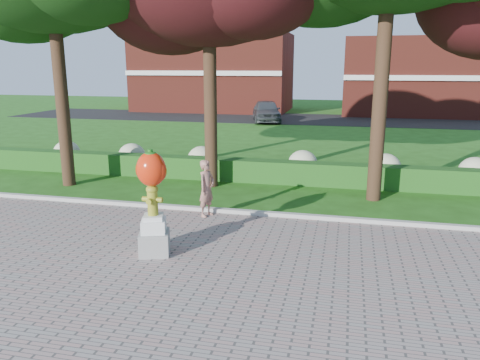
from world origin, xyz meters
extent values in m
plane|color=#214E13|center=(0.00, 0.00, 0.00)|extent=(100.00, 100.00, 0.00)
cube|color=#ADADA5|center=(0.00, 3.00, 0.07)|extent=(40.00, 0.18, 0.15)
cube|color=#1A4F16|center=(0.00, 7.00, 0.40)|extent=(24.00, 0.70, 0.80)
ellipsoid|color=#B9B98D|center=(-9.00, 8.00, 0.55)|extent=(1.10, 1.10, 0.99)
ellipsoid|color=#B9B98D|center=(-6.00, 8.00, 0.55)|extent=(1.10, 1.10, 0.99)
ellipsoid|color=#B9B98D|center=(-3.00, 8.00, 0.55)|extent=(1.10, 1.10, 0.99)
ellipsoid|color=#B9B98D|center=(1.00, 8.00, 0.55)|extent=(1.10, 1.10, 0.99)
ellipsoid|color=#B9B98D|center=(4.00, 8.00, 0.55)|extent=(1.10, 1.10, 0.99)
ellipsoid|color=#B9B98D|center=(7.00, 8.00, 0.55)|extent=(1.10, 1.10, 0.99)
cube|color=black|center=(0.00, 28.00, 0.01)|extent=(50.00, 8.00, 0.02)
cube|color=maroon|center=(-10.00, 34.00, 3.50)|extent=(14.00, 8.00, 7.00)
cube|color=maroon|center=(8.00, 34.00, 3.20)|extent=(12.00, 8.00, 6.40)
cylinder|color=black|center=(-7.00, 5.00, 3.36)|extent=(0.44, 0.44, 6.72)
cylinder|color=black|center=(-2.00, 6.00, 3.08)|extent=(0.44, 0.44, 6.16)
cylinder|color=black|center=(3.50, 5.50, 3.64)|extent=(0.44, 0.44, 7.28)
cube|color=gray|center=(-1.46, -0.28, 0.30)|extent=(0.81, 0.81, 0.52)
cube|color=silver|center=(-1.46, -0.28, 0.70)|extent=(0.65, 0.65, 0.29)
cube|color=silver|center=(-1.46, -0.28, 0.90)|extent=(0.52, 0.52, 0.10)
cylinder|color=olive|center=(-1.46, -0.28, 1.24)|extent=(0.23, 0.23, 0.58)
ellipsoid|color=olive|center=(-1.46, -0.28, 1.54)|extent=(0.27, 0.27, 0.19)
cylinder|color=olive|center=(-1.63, -0.28, 1.31)|extent=(0.12, 0.11, 0.11)
cylinder|color=olive|center=(-1.30, -0.28, 1.31)|extent=(0.12, 0.11, 0.11)
cylinder|color=olive|center=(-1.46, -0.43, 1.31)|extent=(0.12, 0.12, 0.12)
cylinder|color=olive|center=(-1.46, -0.28, 1.62)|extent=(0.08, 0.08, 0.05)
ellipsoid|color=red|center=(-1.46, -0.28, 1.98)|extent=(0.65, 0.58, 0.75)
ellipsoid|color=red|center=(-1.65, -0.28, 1.96)|extent=(0.32, 0.32, 0.48)
ellipsoid|color=red|center=(-1.28, -0.28, 1.96)|extent=(0.32, 0.32, 0.48)
cylinder|color=#1B5E15|center=(-1.46, -0.28, 2.36)|extent=(0.10, 0.10, 0.12)
ellipsoid|color=#1B5E15|center=(-1.46, -0.28, 2.32)|extent=(0.25, 0.25, 0.08)
imported|color=#9F6A5B|center=(-1.12, 2.60, 0.84)|extent=(0.55, 0.67, 1.59)
imported|color=#3F4347|center=(-3.45, 25.35, 0.84)|extent=(3.06, 5.11, 1.63)
camera|label=1|loc=(2.62, -9.38, 4.15)|focal=35.00mm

